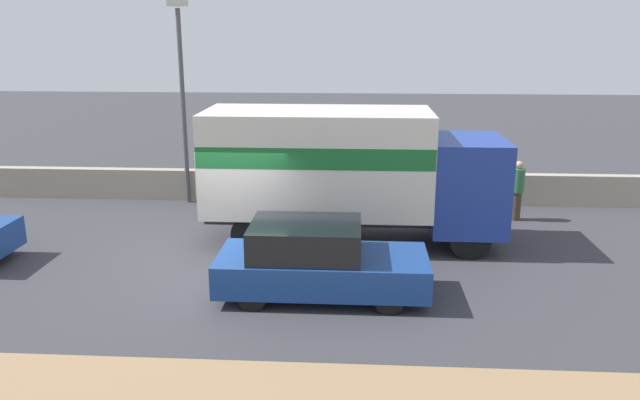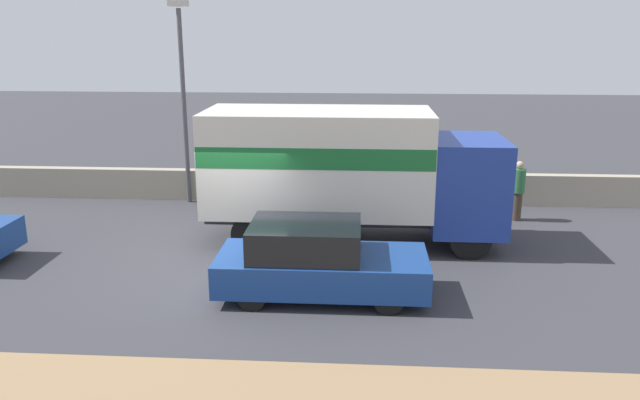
# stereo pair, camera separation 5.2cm
# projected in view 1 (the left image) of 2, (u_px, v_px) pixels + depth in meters

# --- Properties ---
(ground_plane) EXTENTS (80.00, 80.00, 0.00)m
(ground_plane) POSITION_uv_depth(u_px,v_px,m) (226.00, 275.00, 13.65)
(ground_plane) COLOR #38383D
(stone_wall_backdrop) EXTENTS (60.00, 0.35, 0.95)m
(stone_wall_backdrop) POSITION_uv_depth(u_px,v_px,m) (266.00, 186.00, 19.48)
(stone_wall_backdrop) COLOR #A39984
(stone_wall_backdrop) RESTS_ON ground_plane
(street_lamp) EXTENTS (0.56, 0.28, 6.03)m
(street_lamp) POSITION_uv_depth(u_px,v_px,m) (182.00, 87.00, 18.48)
(street_lamp) COLOR #4C4C51
(street_lamp) RESTS_ON ground_plane
(box_truck) EXTENTS (7.27, 2.52, 3.31)m
(box_truck) POSITION_uv_depth(u_px,v_px,m) (345.00, 167.00, 15.34)
(box_truck) COLOR navy
(box_truck) RESTS_ON ground_plane
(car_hatchback) EXTENTS (4.19, 1.79, 1.52)m
(car_hatchback) POSITION_uv_depth(u_px,v_px,m) (317.00, 261.00, 12.45)
(car_hatchback) COLOR navy
(car_hatchback) RESTS_ON ground_plane
(pedestrian) EXTENTS (0.37, 0.37, 1.69)m
(pedestrian) POSITION_uv_depth(u_px,v_px,m) (517.00, 190.00, 17.40)
(pedestrian) COLOR #473828
(pedestrian) RESTS_ON ground_plane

